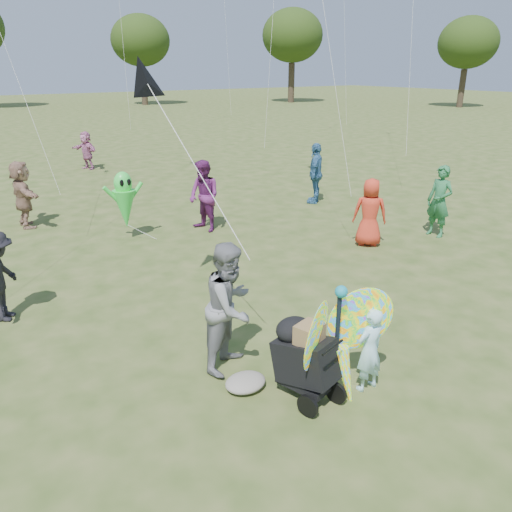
{
  "coord_description": "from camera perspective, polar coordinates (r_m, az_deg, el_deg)",
  "views": [
    {
      "loc": [
        -4.68,
        -5.03,
        4.13
      ],
      "look_at": [
        -0.2,
        1.5,
        1.1
      ],
      "focal_mm": 35.0,
      "sensor_mm": 36.0,
      "label": 1
    }
  ],
  "objects": [
    {
      "name": "grey_bag",
      "position": [
        7.01,
        -1.21,
        -14.25
      ],
      "size": [
        0.58,
        0.48,
        0.18
      ],
      "primitive_type": "ellipsoid",
      "color": "gray",
      "rests_on": "ground"
    },
    {
      "name": "delta_kite_rig",
      "position": [
        8.35,
        -12.26,
        18.6
      ],
      "size": [
        0.9,
        2.52,
        2.76
      ],
      "color": "black",
      "rests_on": "ground"
    },
    {
      "name": "adult_man",
      "position": [
        7.08,
        -2.92,
        -5.79
      ],
      "size": [
        1.16,
        1.09,
        1.9
      ],
      "primitive_type": "imported",
      "rotation": [
        0.0,
        0.0,
        0.53
      ],
      "color": "gray",
      "rests_on": "ground"
    },
    {
      "name": "crowd_a",
      "position": [
        12.35,
        12.89,
        4.88
      ],
      "size": [
        0.94,
        0.94,
        1.65
      ],
      "primitive_type": "imported",
      "rotation": [
        0.0,
        0.0,
        2.38
      ],
      "color": "red",
      "rests_on": "ground"
    },
    {
      "name": "butterfly_kite",
      "position": [
        6.57,
        9.72,
        -9.7
      ],
      "size": [
        1.74,
        0.75,
        1.8
      ],
      "color": "orange",
      "rests_on": "ground"
    },
    {
      "name": "crowd_b",
      "position": [
        9.48,
        -27.21,
        -2.09
      ],
      "size": [
        1.0,
        1.19,
        1.59
      ],
      "primitive_type": "imported",
      "rotation": [
        0.0,
        0.0,
        1.08
      ],
      "color": "black",
      "rests_on": "ground"
    },
    {
      "name": "child_girl",
      "position": [
        6.9,
        12.84,
        -10.42
      ],
      "size": [
        0.44,
        0.29,
        1.2
      ],
      "primitive_type": "imported",
      "rotation": [
        0.0,
        0.0,
        3.13
      ],
      "color": "#B4EDFF",
      "rests_on": "ground"
    },
    {
      "name": "crowd_f",
      "position": [
        13.53,
        20.22,
        5.88
      ],
      "size": [
        0.46,
        0.68,
        1.82
      ],
      "primitive_type": "imported",
      "rotation": [
        0.0,
        0.0,
        4.75
      ],
      "color": "#286C3F",
      "rests_on": "ground"
    },
    {
      "name": "ground",
      "position": [
        8.02,
        7.38,
        -10.27
      ],
      "size": [
        160.0,
        160.0,
        0.0
      ],
      "primitive_type": "plane",
      "color": "#51592B",
      "rests_on": "ground"
    },
    {
      "name": "crowd_e",
      "position": [
        13.19,
        -5.95,
        6.81
      ],
      "size": [
        0.85,
        1.01,
        1.87
      ],
      "primitive_type": "imported",
      "rotation": [
        0.0,
        0.0,
        4.88
      ],
      "color": "#672262",
      "rests_on": "ground"
    },
    {
      "name": "jogging_stroller",
      "position": [
        6.65,
        5.45,
        -11.11
      ],
      "size": [
        0.67,
        1.12,
        1.09
      ],
      "rotation": [
        0.0,
        0.0,
        0.27
      ],
      "color": "black",
      "rests_on": "ground"
    },
    {
      "name": "crowd_j",
      "position": [
        22.63,
        -18.81,
        11.37
      ],
      "size": [
        0.93,
        1.53,
        1.58
      ],
      "primitive_type": "imported",
      "rotation": [
        0.0,
        0.0,
        5.06
      ],
      "color": "#BA6A99",
      "rests_on": "ground"
    },
    {
      "name": "tree_line",
      "position": [
        50.79,
        -27.03,
        21.95
      ],
      "size": [
        91.78,
        33.6,
        10.79
      ],
      "color": "#3A2D21",
      "rests_on": "ground"
    },
    {
      "name": "alien_kite",
      "position": [
        12.79,
        -14.77,
        5.94
      ],
      "size": [
        1.12,
        0.69,
        1.74
      ],
      "color": "#36E748",
      "rests_on": "ground"
    },
    {
      "name": "crowd_c",
      "position": [
        16.07,
        6.84,
        9.37
      ],
      "size": [
        1.15,
        1.07,
        1.9
      ],
      "primitive_type": "imported",
      "rotation": [
        0.0,
        0.0,
        3.84
      ],
      "color": "#366894",
      "rests_on": "ground"
    },
    {
      "name": "crowd_d",
      "position": [
        14.84,
        -25.1,
        6.39
      ],
      "size": [
        0.55,
        1.68,
        1.8
      ],
      "primitive_type": "imported",
      "rotation": [
        0.0,
        0.0,
        1.56
      ],
      "color": "#9C7460",
      "rests_on": "ground"
    }
  ]
}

